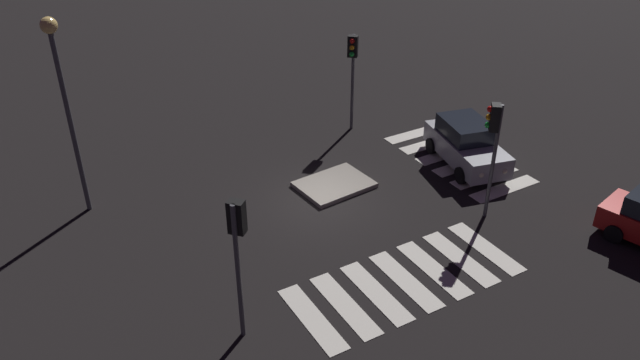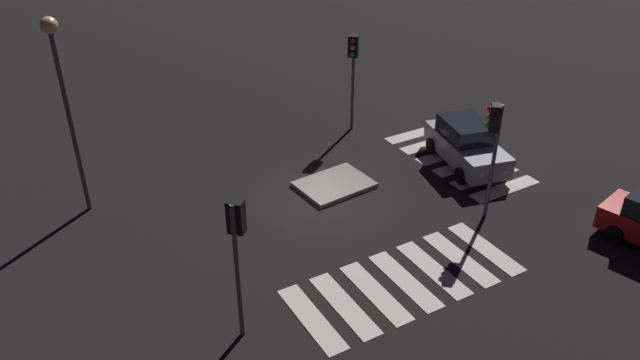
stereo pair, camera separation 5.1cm
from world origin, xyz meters
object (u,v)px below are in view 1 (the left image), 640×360
Objects in this scene: car_silver at (466,144)px; street_lamp at (62,84)px; traffic_light_south at (238,236)px; traffic_light_east at (493,134)px; traffic_light_north at (353,60)px; traffic_island at (334,185)px.

street_lamp is (-14.67, 4.47, 4.09)m from car_silver.
traffic_light_east is (10.11, 1.07, 0.04)m from traffic_light_south.
traffic_light_north is 1.02× the size of traffic_light_east.
car_silver is at bearing -22.36° from traffic_light_south.
traffic_island is 5.97m from car_silver.
car_silver is 4.69m from traffic_light_east.
street_lamp is at bearing 62.93° from traffic_light_south.
traffic_light_south is (-12.25, -4.44, 2.41)m from car_silver.
traffic_light_east reaches higher than car_silver.
traffic_light_south is at bearing 44.88° from traffic_light_east.
traffic_island is 0.68× the size of traffic_light_south.
traffic_light_north is (9.87, 9.68, 0.11)m from traffic_light_south.
street_lamp reaches higher than traffic_light_south.
street_lamp reaches higher than car_silver.
traffic_island is at bearing -20.35° from street_lamp.
street_lamp is (-12.52, 7.84, 1.64)m from traffic_light_east.
traffic_light_south is 9.38m from street_lamp.
car_silver is 13.25m from traffic_light_south.
car_silver is 1.04× the size of traffic_light_east.
street_lamp is at bearing -43.25° from traffic_light_north.
traffic_light_south is 13.83m from traffic_light_north.
traffic_light_south reaches higher than car_silver.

